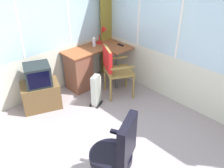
{
  "coord_description": "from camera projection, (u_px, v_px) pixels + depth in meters",
  "views": [
    {
      "loc": [
        -1.5,
        -1.63,
        2.57
      ],
      "look_at": [
        0.71,
        0.75,
        0.67
      ],
      "focal_mm": 38.76,
      "sensor_mm": 36.0,
      "label": 1
    }
  ],
  "objects": [
    {
      "name": "space_heater",
      "position": [
        96.0,
        90.0,
        4.32
      ],
      "size": [
        0.29,
        0.25,
        0.59
      ],
      "color": "silver",
      "rests_on": "ground"
    },
    {
      "name": "north_window_panel",
      "position": [
        18.0,
        30.0,
        3.95
      ],
      "size": [
        3.85,
        0.07,
        2.68
      ],
      "color": "silver",
      "rests_on": "ground"
    },
    {
      "name": "office_chair",
      "position": [
        118.0,
        151.0,
        2.69
      ],
      "size": [
        0.63,
        0.57,
        1.01
      ],
      "color": "#B7B7BF",
      "rests_on": "ground"
    },
    {
      "name": "wooden_armchair",
      "position": [
        113.0,
        66.0,
        4.42
      ],
      "size": [
        0.65,
        0.65,
        0.97
      ],
      "color": "olive",
      "rests_on": "ground"
    },
    {
      "name": "spray_bottle",
      "position": [
        94.0,
        41.0,
        4.8
      ],
      "size": [
        0.06,
        0.06,
        0.22
      ],
      "color": "silver",
      "rests_on": "desk"
    },
    {
      "name": "ground",
      "position": [
        111.0,
        168.0,
        3.23
      ],
      "size": [
        4.85,
        5.41,
        0.06
      ],
      "primitive_type": "cube",
      "color": "gray"
    },
    {
      "name": "east_window_panel",
      "position": [
        205.0,
        36.0,
        3.68
      ],
      "size": [
        0.07,
        4.41,
        2.68
      ],
      "color": "silver",
      "rests_on": "ground"
    },
    {
      "name": "curtain_corner",
      "position": [
        107.0,
        15.0,
        4.96
      ],
      "size": [
        0.3,
        0.08,
        2.58
      ],
      "primitive_type": "cube",
      "rotation": [
        0.0,
        0.0,
        -0.03
      ],
      "color": "olive",
      "rests_on": "ground"
    },
    {
      "name": "potted_plant",
      "position": [
        112.0,
        155.0,
        3.09
      ],
      "size": [
        0.31,
        0.31,
        0.39
      ],
      "color": "#404A4D",
      "rests_on": "ground"
    },
    {
      "name": "desk",
      "position": [
        81.0,
        69.0,
        4.78
      ],
      "size": [
        1.24,
        0.81,
        0.77
      ],
      "color": "brown",
      "rests_on": "ground"
    },
    {
      "name": "desk_lamp",
      "position": [
        104.0,
        32.0,
        4.9
      ],
      "size": [
        0.23,
        0.2,
        0.35
      ],
      "color": "red",
      "rests_on": "desk"
    },
    {
      "name": "tv_remote",
      "position": [
        121.0,
        45.0,
        4.89
      ],
      "size": [
        0.05,
        0.15,
        0.02
      ],
      "primitive_type": "cube",
      "rotation": [
        0.0,
        0.0,
        -0.02
      ],
      "color": "black",
      "rests_on": "desk"
    },
    {
      "name": "tv_on_stand",
      "position": [
        40.0,
        89.0,
        4.21
      ],
      "size": [
        0.76,
        0.64,
        0.83
      ],
      "color": "brown",
      "rests_on": "ground"
    }
  ]
}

